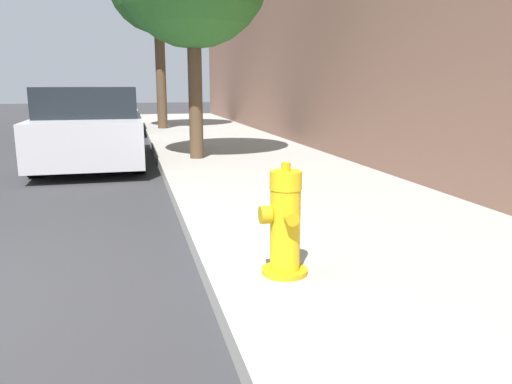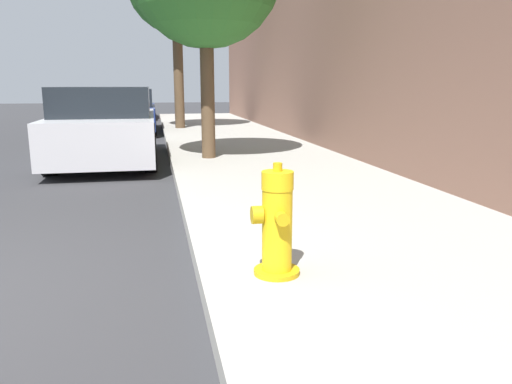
{
  "view_description": "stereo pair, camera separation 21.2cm",
  "coord_description": "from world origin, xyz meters",
  "px_view_note": "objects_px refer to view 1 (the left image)",
  "views": [
    {
      "loc": [
        1.59,
        -3.37,
        1.46
      ],
      "look_at": [
        2.69,
        0.99,
        0.49
      ],
      "focal_mm": 35.0,
      "sensor_mm": 36.0,
      "label": 1
    },
    {
      "loc": [
        1.79,
        -3.42,
        1.46
      ],
      "look_at": [
        2.69,
        0.99,
        0.49
      ],
      "focal_mm": 35.0,
      "sensor_mm": 36.0,
      "label": 2
    }
  ],
  "objects_px": {
    "parked_car_mid": "(108,111)",
    "parked_car_far": "(110,104)",
    "parked_car_near": "(91,127)",
    "fire_hydrant": "(285,225)"
  },
  "relations": [
    {
      "from": "parked_car_far",
      "to": "fire_hydrant",
      "type": "bearing_deg",
      "value": -84.97
    },
    {
      "from": "fire_hydrant",
      "to": "parked_car_far",
      "type": "xyz_separation_m",
      "value": [
        -1.75,
        19.94,
        0.13
      ]
    },
    {
      "from": "parked_car_near",
      "to": "parked_car_mid",
      "type": "bearing_deg",
      "value": 89.33
    },
    {
      "from": "parked_car_near",
      "to": "parked_car_far",
      "type": "height_order",
      "value": "parked_car_near"
    },
    {
      "from": "parked_car_near",
      "to": "parked_car_far",
      "type": "relative_size",
      "value": 0.98
    },
    {
      "from": "parked_car_mid",
      "to": "parked_car_far",
      "type": "bearing_deg",
      "value": 91.13
    },
    {
      "from": "fire_hydrant",
      "to": "parked_car_mid",
      "type": "relative_size",
      "value": 0.17
    },
    {
      "from": "fire_hydrant",
      "to": "parked_car_near",
      "type": "relative_size",
      "value": 0.18
    },
    {
      "from": "parked_car_near",
      "to": "parked_car_mid",
      "type": "xyz_separation_m",
      "value": [
        0.07,
        6.35,
        -0.03
      ]
    },
    {
      "from": "parked_car_mid",
      "to": "parked_car_far",
      "type": "distance_m",
      "value": 6.88
    }
  ]
}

